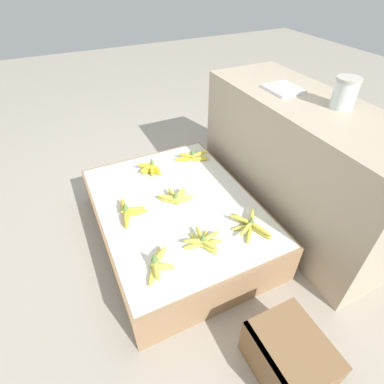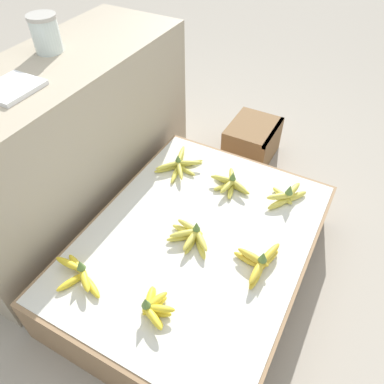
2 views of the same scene
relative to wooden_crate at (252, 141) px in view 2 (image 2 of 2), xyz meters
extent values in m
plane|color=#A89E8E|center=(-0.98, -0.11, -0.12)|extent=(10.00, 10.00, 0.00)
cube|color=#997551|center=(-0.98, -0.11, 0.01)|extent=(1.25, 0.95, 0.27)
cube|color=silver|center=(-0.98, -0.11, 0.15)|extent=(1.21, 0.92, 0.00)
cube|color=tan|center=(-0.85, 0.70, 0.30)|extent=(1.49, 0.54, 0.83)
cube|color=olive|center=(0.00, 0.00, 0.00)|extent=(0.34, 0.28, 0.24)
cube|color=brown|center=(0.00, -0.13, 0.11)|extent=(0.34, 0.02, 0.02)
ellipsoid|color=gold|center=(-0.96, -0.43, 0.17)|extent=(0.15, 0.07, 0.03)
ellipsoid|color=gold|center=(-1.00, -0.36, 0.17)|extent=(0.05, 0.15, 0.03)
ellipsoid|color=gold|center=(-1.05, -0.42, 0.17)|extent=(0.14, 0.03, 0.03)
ellipsoid|color=gold|center=(-0.95, -0.43, 0.20)|extent=(0.15, 0.06, 0.03)
ellipsoid|color=gold|center=(-1.00, -0.38, 0.20)|extent=(0.05, 0.15, 0.03)
ellipsoid|color=gold|center=(-1.05, -0.42, 0.20)|extent=(0.14, 0.04, 0.03)
cone|color=#5B7F3D|center=(-1.00, -0.42, 0.24)|extent=(0.04, 0.04, 0.05)
ellipsoid|color=#DBCC4C|center=(-0.54, -0.42, 0.17)|extent=(0.13, 0.10, 0.03)
ellipsoid|color=#DBCC4C|center=(-0.57, -0.36, 0.17)|extent=(0.09, 0.13, 0.03)
ellipsoid|color=#DBCC4C|center=(-0.63, -0.37, 0.17)|extent=(0.13, 0.10, 0.03)
ellipsoid|color=#DBCC4C|center=(-0.54, -0.40, 0.20)|extent=(0.14, 0.06, 0.03)
ellipsoid|color=#DBCC4C|center=(-0.61, -0.36, 0.20)|extent=(0.11, 0.12, 0.03)
cone|color=#5B7F3D|center=(-0.58, -0.39, 0.24)|extent=(0.04, 0.04, 0.05)
ellipsoid|color=yellow|center=(-1.39, -0.15, 0.17)|extent=(0.06, 0.12, 0.03)
ellipsoid|color=yellow|center=(-1.37, -0.15, 0.17)|extent=(0.06, 0.11, 0.03)
ellipsoid|color=yellow|center=(-1.35, -0.13, 0.17)|extent=(0.11, 0.07, 0.03)
ellipsoid|color=yellow|center=(-1.34, -0.11, 0.17)|extent=(0.12, 0.06, 0.03)
ellipsoid|color=yellow|center=(-1.41, -0.16, 0.20)|extent=(0.08, 0.11, 0.03)
ellipsoid|color=yellow|center=(-1.37, -0.16, 0.20)|extent=(0.07, 0.11, 0.03)
ellipsoid|color=yellow|center=(-1.35, -0.13, 0.20)|extent=(0.11, 0.07, 0.03)
ellipsoid|color=yellow|center=(-1.35, -0.11, 0.20)|extent=(0.11, 0.07, 0.03)
cone|color=#5B7F3D|center=(-1.39, -0.12, 0.24)|extent=(0.03, 0.03, 0.05)
ellipsoid|color=#DBCC4C|center=(-0.98, -0.06, 0.17)|extent=(0.03, 0.14, 0.03)
ellipsoid|color=#DBCC4C|center=(-1.02, -0.06, 0.17)|extent=(0.11, 0.12, 0.03)
ellipsoid|color=#DBCC4C|center=(-1.03, -0.11, 0.17)|extent=(0.14, 0.04, 0.03)
ellipsoid|color=#DBCC4C|center=(-1.03, -0.15, 0.17)|extent=(0.12, 0.11, 0.03)
ellipsoid|color=#DBCC4C|center=(-0.97, -0.07, 0.20)|extent=(0.05, 0.14, 0.03)
ellipsoid|color=#DBCC4C|center=(-1.01, -0.07, 0.20)|extent=(0.11, 0.12, 0.03)
ellipsoid|color=#DBCC4C|center=(-1.03, -0.11, 0.20)|extent=(0.14, 0.03, 0.03)
ellipsoid|color=#DBCC4C|center=(-1.01, -0.15, 0.20)|extent=(0.11, 0.12, 0.03)
cone|color=#5B7F3D|center=(-0.98, -0.11, 0.23)|extent=(0.03, 0.03, 0.04)
ellipsoid|color=gold|center=(-0.58, -0.10, 0.17)|extent=(0.13, 0.07, 0.03)
ellipsoid|color=gold|center=(-0.60, -0.07, 0.17)|extent=(0.05, 0.13, 0.03)
ellipsoid|color=gold|center=(-0.64, -0.09, 0.17)|extent=(0.11, 0.10, 0.03)
ellipsoid|color=gold|center=(-0.65, -0.13, 0.17)|extent=(0.13, 0.06, 0.03)
ellipsoid|color=gold|center=(-0.62, -0.16, 0.17)|extent=(0.05, 0.13, 0.03)
ellipsoid|color=gold|center=(-0.58, -0.10, 0.19)|extent=(0.12, 0.08, 0.03)
ellipsoid|color=gold|center=(-0.62, -0.07, 0.19)|extent=(0.05, 0.13, 0.03)
ellipsoid|color=gold|center=(-0.65, -0.11, 0.19)|extent=(0.13, 0.05, 0.03)
ellipsoid|color=gold|center=(-0.62, -0.15, 0.19)|extent=(0.07, 0.13, 0.03)
cone|color=#5B7F3D|center=(-0.61, -0.12, 0.23)|extent=(0.03, 0.03, 0.04)
ellipsoid|color=yellow|center=(-1.35, 0.25, 0.17)|extent=(0.07, 0.13, 0.03)
ellipsoid|color=yellow|center=(-1.42, 0.21, 0.17)|extent=(0.13, 0.07, 0.03)
ellipsoid|color=yellow|center=(-1.40, 0.13, 0.17)|extent=(0.08, 0.13, 0.03)
ellipsoid|color=yellow|center=(-1.37, 0.26, 0.20)|extent=(0.03, 0.13, 0.03)
ellipsoid|color=yellow|center=(-1.40, 0.16, 0.20)|extent=(0.10, 0.12, 0.03)
cone|color=#5B7F3D|center=(-1.37, 0.19, 0.24)|extent=(0.04, 0.04, 0.05)
ellipsoid|color=gold|center=(-0.65, 0.23, 0.17)|extent=(0.13, 0.12, 0.02)
ellipsoid|color=gold|center=(-0.67, 0.18, 0.17)|extent=(0.16, 0.06, 0.02)
ellipsoid|color=gold|center=(-0.62, 0.16, 0.17)|extent=(0.05, 0.16, 0.02)
ellipsoid|color=gold|center=(-0.57, 0.15, 0.17)|extent=(0.13, 0.12, 0.02)
ellipsoid|color=gold|center=(-0.55, 0.21, 0.17)|extent=(0.15, 0.07, 0.02)
ellipsoid|color=gold|center=(-0.65, 0.22, 0.19)|extent=(0.14, 0.11, 0.02)
ellipsoid|color=gold|center=(-0.66, 0.16, 0.19)|extent=(0.14, 0.11, 0.02)
ellipsoid|color=gold|center=(-0.59, 0.15, 0.19)|extent=(0.09, 0.15, 0.02)
ellipsoid|color=gold|center=(-0.55, 0.21, 0.19)|extent=(0.16, 0.07, 0.02)
cone|color=#5B7F3D|center=(-0.61, 0.19, 0.22)|extent=(0.03, 0.03, 0.04)
cylinder|color=silver|center=(-0.74, 0.78, 0.79)|extent=(0.12, 0.12, 0.15)
cylinder|color=#B7B2A8|center=(-0.74, 0.78, 0.87)|extent=(0.13, 0.13, 0.02)
cube|color=white|center=(-1.07, 0.66, 0.72)|extent=(0.21, 0.19, 0.02)
camera|label=1|loc=(0.32, -0.62, 1.39)|focal=28.00mm
camera|label=2|loc=(-1.90, -0.59, 1.45)|focal=35.00mm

